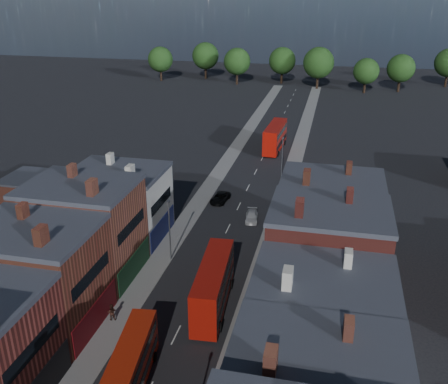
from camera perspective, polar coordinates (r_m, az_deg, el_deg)
The scene contains 11 objects.
pavement_west at distance 81.67m, azimuth -2.49°, elevation -0.62°, with size 3.00×200.00×0.12m, color gray.
pavement_east at distance 79.47m, azimuth 6.59°, elevation -1.45°, with size 3.00×200.00×0.12m, color gray.
lamp_post_2 at distance 62.06m, azimuth -6.25°, elevation -3.91°, with size 0.25×0.70×8.12m.
lamp_post_3 at distance 87.19m, azimuth 6.66°, elevation 4.04°, with size 0.25×0.70×8.12m.
bus_0 at distance 45.70m, azimuth -10.53°, elevation -18.78°, with size 3.55×10.30×4.36m.
bus_1 at distance 53.80m, azimuth -1.24°, elevation -10.60°, with size 3.70×12.25×5.22m.
bus_2 at distance 105.26m, azimuth 5.86°, elevation 6.33°, with size 3.66×12.69×5.42m.
car_2 at distance 79.91m, azimuth -0.46°, elevation -0.67°, with size 2.23×4.84×1.35m, color black.
car_3 at distance 73.83m, azimuth 3.18°, elevation -2.80°, with size 1.73×4.27×1.24m, color silver.
ped_1 at distance 54.20m, azimuth -12.73°, elevation -13.24°, with size 0.89×0.49×1.82m, color #3D2118.
ped_3 at distance 57.96m, azimuth 4.99°, elevation -10.24°, with size 0.93×0.43×1.59m, color #554E48.
Camera 1 is at (13.67, -22.27, 32.32)m, focal length 40.00 mm.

